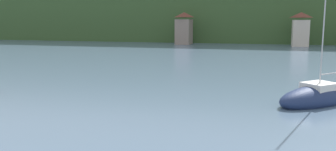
# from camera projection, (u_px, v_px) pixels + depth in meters

# --- Properties ---
(wooded_hillside) EXTENTS (352.00, 59.22, 50.82)m
(wooded_hillside) POSITION_uv_depth(u_px,v_px,m) (331.00, 13.00, 114.52)
(wooded_hillside) COLOR #38562D
(wooded_hillside) RESTS_ON ground_plane
(shore_building_west) EXTENTS (3.73, 5.69, 8.01)m
(shore_building_west) POSITION_uv_depth(u_px,v_px,m) (184.00, 29.00, 88.02)
(shore_building_west) COLOR gray
(shore_building_west) RESTS_ON ground_plane
(shore_building_westcentral) EXTENTS (3.73, 4.53, 7.83)m
(shore_building_westcentral) POSITION_uv_depth(u_px,v_px,m) (300.00, 30.00, 80.29)
(shore_building_westcentral) COLOR beige
(shore_building_westcentral) RESTS_ON ground_plane
(sailboat_mid_2) EXTENTS (7.02, 6.97, 10.94)m
(sailboat_mid_2) POSITION_uv_depth(u_px,v_px,m) (319.00, 97.00, 24.68)
(sailboat_mid_2) COLOR navy
(sailboat_mid_2) RESTS_ON ground_plane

